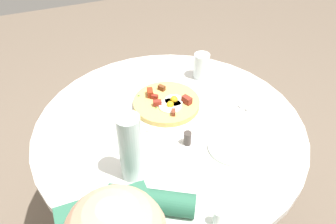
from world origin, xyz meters
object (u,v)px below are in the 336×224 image
at_px(knife, 252,97).
at_px(bread_plate, 233,147).
at_px(salt_shaker, 218,218).
at_px(dining_table, 169,156).
at_px(water_bottle, 130,148).
at_px(water_glass, 201,66).
at_px(breakfast_pizza, 167,103).
at_px(pepper_shaker, 187,138).
at_px(fork, 259,100).
at_px(pizza_plate, 167,106).

bearing_deg(knife, bread_plate, -157.53).
bearing_deg(salt_shaker, dining_table, 176.36).
bearing_deg(water_bottle, bread_plate, 87.33).
bearing_deg(water_bottle, water_glass, 133.34).
height_order(breakfast_pizza, pepper_shaker, breakfast_pizza).
height_order(knife, salt_shaker, salt_shaker).
bearing_deg(pepper_shaker, fork, 106.38).
relative_size(fork, salt_shaker, 3.08).
relative_size(pizza_plate, bread_plate, 1.78).
distance_m(knife, pepper_shaker, 0.38).
height_order(dining_table, bread_plate, bread_plate).
distance_m(pizza_plate, knife, 0.36).
bearing_deg(breakfast_pizza, salt_shaker, -5.91).
bearing_deg(dining_table, fork, 89.30).
distance_m(bread_plate, water_glass, 0.45).
xyz_separation_m(breakfast_pizza, knife, (0.07, 0.35, -0.02)).
height_order(bread_plate, water_bottle, water_bottle).
distance_m(dining_table, water_bottle, 0.39).
bearing_deg(water_bottle, pizza_plate, 140.78).
distance_m(fork, salt_shaker, 0.60).
bearing_deg(dining_table, water_bottle, -48.44).
bearing_deg(knife, fork, -90.00).
height_order(breakfast_pizza, water_bottle, water_bottle).
height_order(breakfast_pizza, salt_shaker, breakfast_pizza).
bearing_deg(water_glass, breakfast_pizza, -56.34).
bearing_deg(fork, dining_table, 155.90).
bearing_deg(pizza_plate, salt_shaker, -5.81).
bearing_deg(pepper_shaker, breakfast_pizza, 178.55).
relative_size(breakfast_pizza, water_glass, 2.30).
bearing_deg(dining_table, water_glass, 134.69).
height_order(salt_shaker, pepper_shaker, salt_shaker).
xyz_separation_m(water_bottle, pepper_shaker, (-0.06, 0.22, -0.10)).
xyz_separation_m(bread_plate, water_glass, (-0.44, 0.08, 0.05)).
relative_size(water_bottle, salt_shaker, 4.16).
xyz_separation_m(knife, pepper_shaker, (0.14, -0.36, 0.02)).
xyz_separation_m(dining_table, pizza_plate, (-0.10, 0.03, 0.18)).
bearing_deg(knife, water_glass, 97.90).
bearing_deg(water_glass, water_bottle, -46.66).
height_order(dining_table, salt_shaker, salt_shaker).
distance_m(dining_table, salt_shaker, 0.48).
relative_size(breakfast_pizza, knife, 1.46).
height_order(water_bottle, salt_shaker, water_bottle).
xyz_separation_m(dining_table, breakfast_pizza, (-0.10, 0.03, 0.20)).
bearing_deg(water_bottle, fork, 106.11).
relative_size(pizza_plate, salt_shaker, 5.50).
relative_size(bread_plate, pepper_shaker, 3.52).
bearing_deg(water_glass, fork, 30.32).
xyz_separation_m(pizza_plate, fork, (0.10, 0.37, 0.00)).
xyz_separation_m(pizza_plate, bread_plate, (0.29, 0.14, -0.00)).
xyz_separation_m(knife, water_bottle, (0.20, -0.58, 0.12)).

